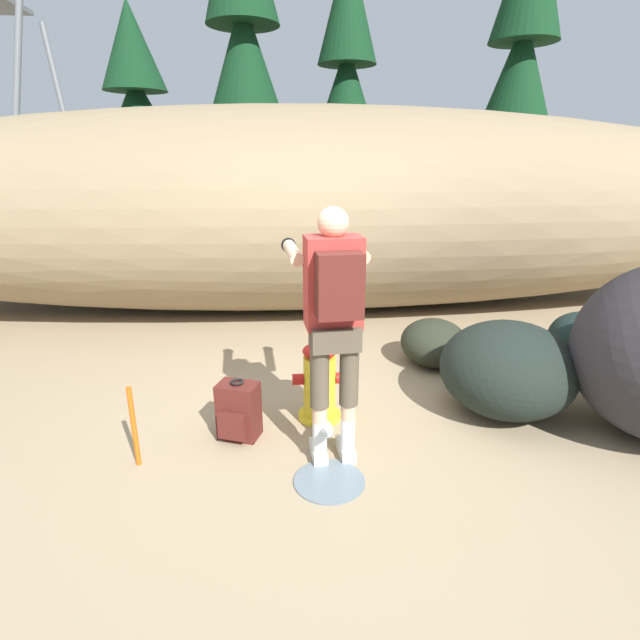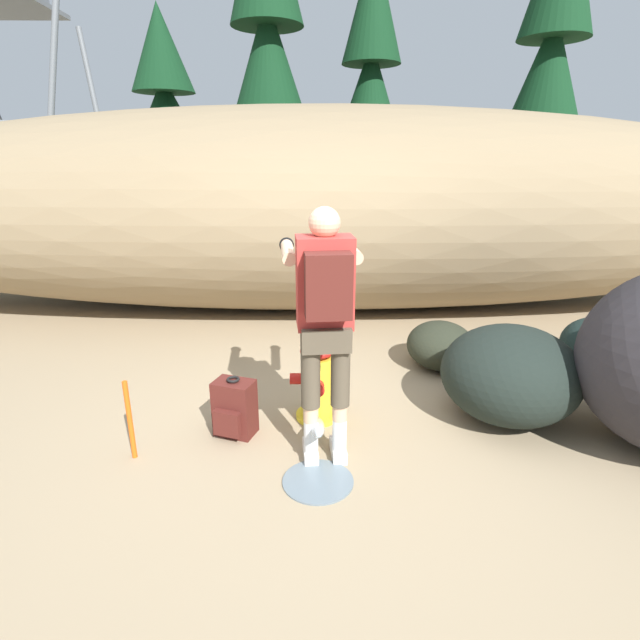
{
  "view_description": "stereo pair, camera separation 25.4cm",
  "coord_description": "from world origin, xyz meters",
  "px_view_note": "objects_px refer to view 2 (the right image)",
  "views": [
    {
      "loc": [
        -0.35,
        -3.23,
        2.05
      ],
      "look_at": [
        -0.05,
        0.63,
        0.75
      ],
      "focal_mm": 27.34,
      "sensor_mm": 36.0,
      "label": 1
    },
    {
      "loc": [
        -0.09,
        -3.24,
        2.05
      ],
      "look_at": [
        -0.05,
        0.63,
        0.75
      ],
      "focal_mm": 27.34,
      "sensor_mm": 36.0,
      "label": 2
    }
  ],
  "objects_px": {
    "boulder_mid": "(510,374)",
    "boulder_outlier": "(440,345)",
    "fire_hydrant": "(317,383)",
    "spare_backpack": "(235,408)",
    "utility_worker": "(325,307)",
    "survey_stake": "(130,420)",
    "boulder_small": "(599,346)"
  },
  "relations": [
    {
      "from": "spare_backpack",
      "to": "boulder_mid",
      "type": "relative_size",
      "value": 0.42
    },
    {
      "from": "utility_worker",
      "to": "boulder_outlier",
      "type": "distance_m",
      "value": 2.15
    },
    {
      "from": "fire_hydrant",
      "to": "boulder_mid",
      "type": "height_order",
      "value": "boulder_mid"
    },
    {
      "from": "spare_backpack",
      "to": "survey_stake",
      "type": "bearing_deg",
      "value": -45.89
    },
    {
      "from": "fire_hydrant",
      "to": "spare_backpack",
      "type": "height_order",
      "value": "fire_hydrant"
    },
    {
      "from": "fire_hydrant",
      "to": "spare_backpack",
      "type": "relative_size",
      "value": 1.47
    },
    {
      "from": "survey_stake",
      "to": "spare_backpack",
      "type": "bearing_deg",
      "value": 24.64
    },
    {
      "from": "fire_hydrant",
      "to": "utility_worker",
      "type": "xyz_separation_m",
      "value": [
        0.05,
        -0.54,
        0.81
      ]
    },
    {
      "from": "utility_worker",
      "to": "fire_hydrant",
      "type": "bearing_deg",
      "value": 0.04
    },
    {
      "from": "boulder_mid",
      "to": "boulder_outlier",
      "type": "height_order",
      "value": "boulder_mid"
    },
    {
      "from": "survey_stake",
      "to": "fire_hydrant",
      "type": "bearing_deg",
      "value": 22.52
    },
    {
      "from": "boulder_outlier",
      "to": "utility_worker",
      "type": "bearing_deg",
      "value": -127.93
    },
    {
      "from": "boulder_mid",
      "to": "boulder_outlier",
      "type": "distance_m",
      "value": 1.06
    },
    {
      "from": "boulder_mid",
      "to": "boulder_outlier",
      "type": "relative_size",
      "value": 1.54
    },
    {
      "from": "utility_worker",
      "to": "boulder_small",
      "type": "relative_size",
      "value": 2.45
    },
    {
      "from": "utility_worker",
      "to": "survey_stake",
      "type": "relative_size",
      "value": 2.94
    },
    {
      "from": "fire_hydrant",
      "to": "spare_backpack",
      "type": "xyz_separation_m",
      "value": [
        -0.64,
        -0.23,
        -0.1
      ]
    },
    {
      "from": "spare_backpack",
      "to": "survey_stake",
      "type": "relative_size",
      "value": 0.78
    },
    {
      "from": "fire_hydrant",
      "to": "survey_stake",
      "type": "height_order",
      "value": "fire_hydrant"
    },
    {
      "from": "utility_worker",
      "to": "boulder_mid",
      "type": "distance_m",
      "value": 1.77
    },
    {
      "from": "utility_worker",
      "to": "spare_backpack",
      "type": "xyz_separation_m",
      "value": [
        -0.68,
        0.31,
        -0.91
      ]
    },
    {
      "from": "boulder_outlier",
      "to": "fire_hydrant",
      "type": "bearing_deg",
      "value": -141.25
    },
    {
      "from": "boulder_small",
      "to": "utility_worker",
      "type": "bearing_deg",
      "value": -152.9
    },
    {
      "from": "spare_backpack",
      "to": "boulder_mid",
      "type": "height_order",
      "value": "boulder_mid"
    },
    {
      "from": "boulder_small",
      "to": "boulder_outlier",
      "type": "distance_m",
      "value": 1.53
    },
    {
      "from": "fire_hydrant",
      "to": "boulder_small",
      "type": "xyz_separation_m",
      "value": [
        2.78,
        0.85,
        -0.03
      ]
    },
    {
      "from": "boulder_mid",
      "to": "survey_stake",
      "type": "height_order",
      "value": "boulder_mid"
    },
    {
      "from": "fire_hydrant",
      "to": "spare_backpack",
      "type": "distance_m",
      "value": 0.69
    },
    {
      "from": "fire_hydrant",
      "to": "boulder_mid",
      "type": "bearing_deg",
      "value": 0.03
    },
    {
      "from": "boulder_small",
      "to": "spare_backpack",
      "type": "bearing_deg",
      "value": -162.32
    },
    {
      "from": "fire_hydrant",
      "to": "boulder_outlier",
      "type": "xyz_separation_m",
      "value": [
        1.25,
        1.01,
        -0.08
      ]
    },
    {
      "from": "fire_hydrant",
      "to": "boulder_mid",
      "type": "distance_m",
      "value": 1.56
    }
  ]
}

